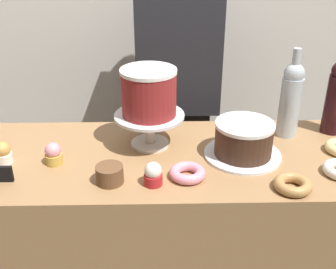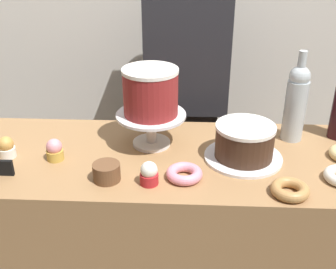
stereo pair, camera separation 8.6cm
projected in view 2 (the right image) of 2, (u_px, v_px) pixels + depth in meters
The scene contains 14 objects.
display_counter at pixel (168, 256), 1.60m from camera, with size 1.44×0.54×0.90m.
cake_stand_pedestal at pixel (151, 123), 1.43m from camera, with size 0.24×0.24×0.12m.
white_layer_cake at pixel (151, 92), 1.38m from camera, with size 0.19×0.19×0.16m.
silver_serving_platter at pixel (243, 157), 1.38m from camera, with size 0.26×0.26×0.01m.
chocolate_round_cake at pixel (244, 141), 1.35m from camera, with size 0.19×0.19×0.11m.
wine_bottle_clear at pixel (296, 102), 1.44m from camera, with size 0.08×0.08×0.33m.
cupcake_vanilla at pixel (149, 174), 1.23m from camera, with size 0.06×0.06×0.07m.
cupcake_caramel at pixel (6, 148), 1.37m from camera, with size 0.06×0.06×0.07m.
cupcake_strawberry at pixel (55, 150), 1.36m from camera, with size 0.06×0.06×0.07m.
donut_pink at pixel (184, 174), 1.27m from camera, with size 0.11×0.11×0.03m.
donut_maple at pixel (290, 190), 1.19m from camera, with size 0.11×0.11×0.03m.
cookie_stack at pixel (107, 172), 1.25m from camera, with size 0.08×0.08×0.05m.
price_sign_chalkboard at pixel (2, 168), 1.28m from camera, with size 0.07×0.01×0.05m.
barista_figure at pixel (186, 109), 1.90m from camera, with size 0.36×0.22×1.60m.
Camera 2 is at (0.06, -1.21, 1.60)m, focal length 44.23 mm.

